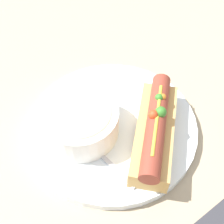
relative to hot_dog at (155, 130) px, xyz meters
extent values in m
plane|color=tan|center=(-0.02, 0.07, -0.04)|extent=(4.00, 4.00, 0.00)
cylinder|color=white|center=(-0.02, 0.07, -0.03)|extent=(0.29, 0.29, 0.02)
cube|color=tan|center=(0.00, 0.00, -0.01)|extent=(0.18, 0.14, 0.03)
cylinder|color=brown|center=(0.00, 0.00, 0.02)|extent=(0.18, 0.12, 0.03)
sphere|color=#387A28|center=(0.01, 0.00, 0.03)|extent=(0.02, 0.02, 0.02)
sphere|color=#C63F1E|center=(0.00, 0.01, 0.03)|extent=(0.02, 0.02, 0.02)
sphere|color=orange|center=(0.04, 0.02, 0.03)|extent=(0.01, 0.01, 0.01)
sphere|color=#387A28|center=(0.04, 0.02, 0.03)|extent=(0.01, 0.01, 0.01)
cylinder|color=gold|center=(0.00, 0.00, 0.03)|extent=(0.12, 0.07, 0.01)
cylinder|color=silver|center=(-0.06, 0.10, 0.00)|extent=(0.12, 0.12, 0.05)
cylinder|color=#D1C184|center=(-0.06, 0.10, 0.02)|extent=(0.10, 0.10, 0.01)
cube|color=#B7B7BC|center=(-0.08, 0.03, -0.02)|extent=(0.02, 0.12, 0.00)
ellipsoid|color=#B7B7BC|center=(-0.07, 0.11, -0.02)|extent=(0.03, 0.04, 0.01)
camera|label=1|loc=(-0.25, -0.12, 0.40)|focal=50.00mm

